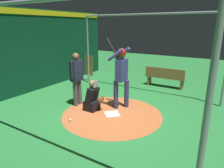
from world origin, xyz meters
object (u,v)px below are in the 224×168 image
Objects in this scene: catcher at (93,99)px; bat_rack at (87,66)px; batter at (121,72)px; baseball_0 at (70,120)px; home_plate at (112,114)px; bench at (165,77)px; umpire at (77,76)px.

bat_rack reaches higher than catcher.
batter reaches higher than baseball_0.
baseball_0 reaches higher than home_plate.
bench is (4.21, -0.03, -0.05)m from bat_rack.
catcher is at bearing 85.01° from baseball_0.
catcher is at bearing -134.41° from batter.
batter is at bearing -38.90° from bat_rack.
bench is at bearing 82.40° from home_plate.
bat_rack is 0.63× the size of bench.
bench is at bearing -0.37° from bat_rack.
baseball_0 is at bearing -94.99° from catcher.
bench is 22.64× the size of baseball_0.
bench is 4.74m from baseball_0.
bench is at bearing 74.88° from baseball_0.
batter is 2.12× the size of bat_rack.
batter reaches higher than umpire.
batter is (-0.04, 0.60, 1.17)m from home_plate.
bat_rack is at bearing 123.69° from umpire.
umpire reaches higher than baseball_0.
catcher reaches higher than home_plate.
umpire is at bearing 171.68° from catcher.
batter is at bearing -99.80° from bench.
batter is at bearing 45.59° from catcher.
bench is (0.48, 3.56, 0.43)m from home_plate.
catcher is 0.93m from umpire.
bat_rack is 5.49m from baseball_0.
bat_rack is (-3.06, 3.64, 0.10)m from catcher.
home_plate is 0.24× the size of umpire.
batter is 3.09m from bench.
home_plate is 1.69m from umpire.
umpire is at bearing -117.88° from bench.
bat_rack is (-3.74, 3.59, 0.48)m from home_plate.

